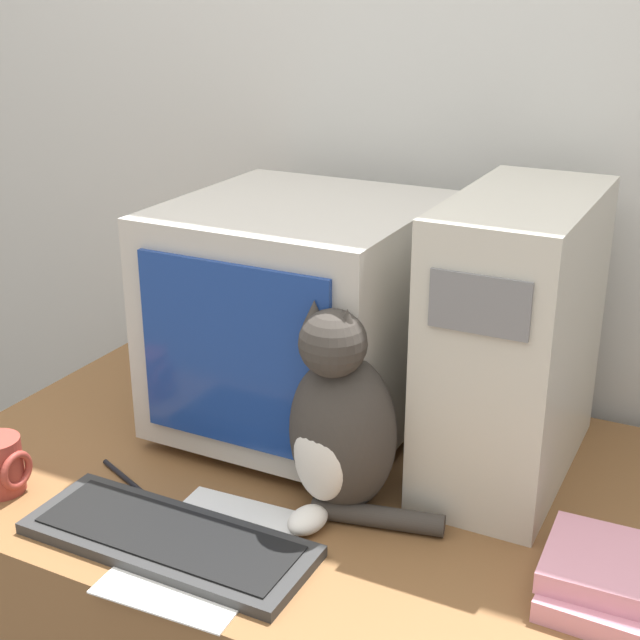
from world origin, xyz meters
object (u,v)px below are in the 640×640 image
object	(u,v)px
pen	(124,477)
mug	(1,465)
cat	(340,426)
computer_tower	(515,338)
keyboard	(168,539)
book_stack	(604,576)
crt_monitor	(299,316)

from	to	relation	value
pen	mug	distance (m)	0.20
mug	cat	bearing A→B (deg)	21.85
computer_tower	pen	distance (m)	0.69
computer_tower	keyboard	bearing A→B (deg)	-130.14
keyboard	pen	bearing A→B (deg)	146.55
computer_tower	book_stack	xyz separation A→B (m)	(0.22, -0.28, -0.21)
pen	mug	size ratio (longest dim) A/B	1.35
book_stack	pen	distance (m)	0.78
crt_monitor	keyboard	size ratio (longest dim) A/B	1.01
crt_monitor	pen	distance (m)	0.41
book_stack	pen	size ratio (longest dim) A/B	1.64
book_stack	cat	bearing A→B (deg)	175.95
keyboard	pen	size ratio (longest dim) A/B	3.49
crt_monitor	cat	world-z (taller)	crt_monitor
computer_tower	pen	world-z (taller)	computer_tower
crt_monitor	computer_tower	bearing A→B (deg)	3.76
keyboard	book_stack	size ratio (longest dim) A/B	2.13
crt_monitor	computer_tower	distance (m)	0.39
computer_tower	mug	size ratio (longest dim) A/B	5.01
computer_tower	book_stack	size ratio (longest dim) A/B	2.27
keyboard	pen	distance (m)	0.21
crt_monitor	keyboard	bearing A→B (deg)	-89.30
crt_monitor	keyboard	xyz separation A→B (m)	(0.01, -0.43, -0.21)
book_stack	pen	xyz separation A→B (m)	(-0.77, -0.06, -0.03)
keyboard	cat	distance (m)	0.31
keyboard	cat	xyz separation A→B (m)	(0.18, 0.21, 0.14)
crt_monitor	keyboard	distance (m)	0.48
keyboard	mug	size ratio (longest dim) A/B	4.71
crt_monitor	mug	xyz separation A→B (m)	(-0.33, -0.43, -0.17)
pen	computer_tower	bearing A→B (deg)	31.08
computer_tower	cat	size ratio (longest dim) A/B	1.36
keyboard	mug	world-z (taller)	mug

